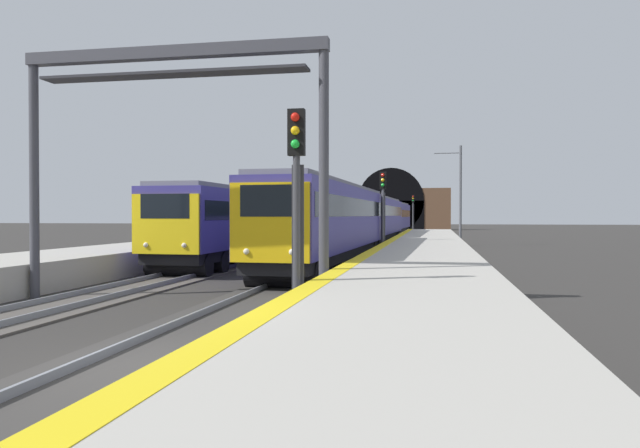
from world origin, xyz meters
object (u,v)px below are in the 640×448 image
Objects in this scene: train_main_approaching at (375,218)px; train_adjacent_platform at (286,219)px; railway_signal_mid at (383,205)px; overhead_signal_gantry at (172,108)px; railway_signal_far at (413,210)px; catenary_mast_near at (460,194)px; railway_signal_near at (297,194)px.

train_adjacent_platform is at bearing -27.67° from train_main_approaching.
railway_signal_mid is 20.64m from overhead_signal_gantry.
train_main_approaching is at bearing 151.69° from train_adjacent_platform.
railway_signal_far is (37.94, -1.78, 0.96)m from train_main_approaching.
railway_signal_mid reaches higher than train_adjacent_platform.
catenary_mast_near is at bearing 132.26° from train_adjacent_platform.
railway_signal_far is (51.05, 0.00, 0.15)m from railway_signal_mid.
train_main_approaching is 7.27m from catenary_mast_near.
train_main_approaching is 13.26m from railway_signal_mid.
railway_signal_mid is 51.05m from railway_signal_far.
railway_signal_near is (-36.09, -1.78, 0.69)m from train_main_approaching.
catenary_mast_near reaches higher than railway_signal_far.
railway_signal_far is at bearing 172.51° from train_adjacent_platform.
railway_signal_mid reaches higher than train_main_approaching.
railway_signal_far is 0.59× the size of overhead_signal_gantry.
railway_signal_mid is at bearing 0.00° from railway_signal_far.
railway_signal_mid is at bearing 9.27° from train_main_approaching.
railway_signal_near reaches higher than train_main_approaching.
train_main_approaching is 12.71× the size of railway_signal_near.
train_adjacent_platform is 47.72m from railway_signal_far.
catenary_mast_near is (10.62, -12.05, 2.00)m from train_adjacent_platform.
railway_signal_mid is (-3.85, -6.96, 0.87)m from train_adjacent_platform.
train_main_approaching is 10.61m from train_adjacent_platform.
overhead_signal_gantry is at bearing 164.65° from catenary_mast_near.
train_main_approaching is 36.15m from railway_signal_near.
railway_signal_far is at bearing 7.93° from catenary_mast_near.
train_adjacent_platform is 24.24m from overhead_signal_gantry.
railway_signal_far is at bearing -180.00° from railway_signal_near.
railway_signal_mid is 0.95× the size of railway_signal_far.
overhead_signal_gantry is at bearing -2.93° from train_main_approaching.
train_adjacent_platform is 7.54× the size of railway_signal_near.
railway_signal_near is at bearing 4.36° from train_main_approaching.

